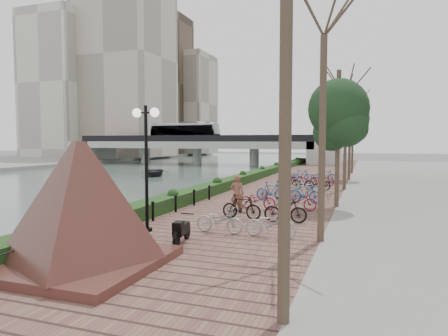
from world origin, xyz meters
The scene contains 14 objects.
ground centered at (0.00, 0.00, 0.00)m, with size 220.00×220.00×0.00m, color #59595B.
river_water centered at (-15.00, 25.00, 0.01)m, with size 30.00×130.00×0.02m, color #455750.
promenade centered at (4.00, 17.50, 0.25)m, with size 8.00×75.00×0.50m, color brown.
hedge centered at (0.60, 20.00, 0.80)m, with size 1.10×56.00×0.60m, color #153B15.
chain_fence centered at (1.40, 2.00, 0.85)m, with size 0.10×14.10×0.70m.
granite_monument centered at (2.58, -2.64, 2.10)m, with size 5.54×5.54×3.16m.
lamppost centered at (2.09, 1.39, 3.70)m, with size 1.02×0.32×4.39m.
motorcycle centered at (3.99, 0.27, 0.93)m, with size 0.43×1.37×0.86m, color black, non-canonical shape.
pedestrian centered at (4.00, 5.79, 1.34)m, with size 0.61×0.40×1.67m, color brown.
bicycle_parking centered at (5.50, 10.95, 0.97)m, with size 2.40×19.89×1.00m.
street_trees centered at (8.00, 12.68, 3.69)m, with size 3.20×37.12×6.80m.
bridge centered at (-15.42, 45.00, 3.37)m, with size 36.00×10.77×6.50m.
boat centered at (-11.28, 25.37, 0.44)m, with size 2.93×4.10×0.85m, color black.
far_buildings centered at (-41.66, 65.91, 16.12)m, with size 35.00×38.00×38.00m.
Camera 1 is at (9.31, -10.75, 3.69)m, focal length 32.00 mm.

